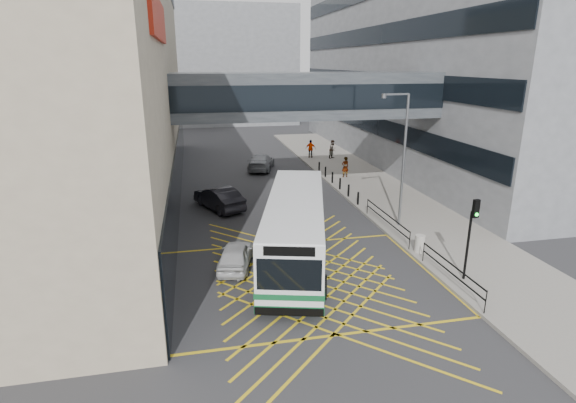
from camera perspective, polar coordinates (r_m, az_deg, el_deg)
ground at (r=21.13m, az=2.27°, el=-9.94°), size 120.00×120.00×0.00m
building_right at (r=51.01m, az=23.29°, el=16.34°), size 24.09×44.00×20.00m
building_far at (r=78.25m, az=-10.36°, el=16.55°), size 28.00×16.00×18.00m
skybridge at (r=31.24m, az=2.43°, el=13.31°), size 20.00×4.10×3.00m
pavement at (r=37.17m, az=10.15°, el=2.08°), size 6.00×54.00×0.16m
box_junction at (r=21.13m, az=2.27°, el=-9.93°), size 12.00×9.00×0.01m
bus at (r=22.55m, az=0.95°, el=-3.19°), size 5.69×12.10×3.31m
car_white at (r=22.25m, az=-6.67°, el=-6.76°), size 2.54×4.30×1.28m
car_dark at (r=31.04m, az=-8.77°, el=0.45°), size 3.83×5.31×1.55m
car_silver at (r=42.19m, az=-3.44°, el=5.10°), size 3.43×5.34×1.54m
traffic_light at (r=21.38m, az=22.29°, el=-3.15°), size 0.28×0.45×3.86m
street_lamp at (r=26.96m, az=14.22°, el=6.01°), size 1.79×0.40×7.85m
litter_bin at (r=24.49m, az=16.38°, el=-5.14°), size 0.52×0.52×0.91m
kerb_railings at (r=24.36m, az=15.46°, el=-4.50°), size 0.05×12.54×1.00m
bollards at (r=36.11m, az=6.13°, el=2.67°), size 0.14×10.14×0.90m
pedestrian_a at (r=38.96m, az=7.27°, el=4.37°), size 0.77×0.60×1.76m
pedestrian_b at (r=46.62m, az=5.71°, el=6.62°), size 1.05×0.98×1.87m
pedestrian_c at (r=46.76m, az=2.90°, el=6.70°), size 1.20×0.90×1.84m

